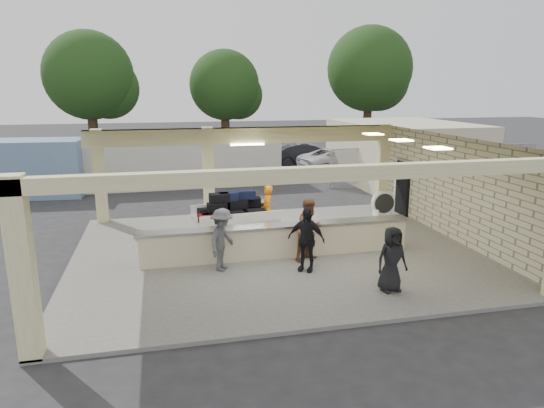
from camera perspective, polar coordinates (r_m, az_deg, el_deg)
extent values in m
plane|color=#262628|center=(15.06, 0.24, -5.88)|extent=(120.00, 120.00, 0.00)
cube|color=#605E59|center=(15.04, 0.24, -5.70)|extent=(12.00, 10.00, 0.10)
cube|color=#C7BF86|center=(14.28, 0.26, 7.48)|extent=(12.00, 10.00, 0.02)
cube|color=beige|center=(16.94, 20.42, 1.60)|extent=(0.02, 10.00, 3.50)
cube|color=black|center=(19.72, 15.10, 1.80)|extent=(0.10, 0.95, 2.10)
cube|color=#C7BF86|center=(18.94, -3.06, 8.06)|extent=(12.00, 0.50, 0.60)
cube|color=#C7BF86|center=(9.68, 6.84, 3.58)|extent=(12.00, 0.30, 0.30)
cube|color=#C7BF86|center=(18.98, -19.61, 3.03)|extent=(0.40, 0.40, 3.50)
cube|color=#C7BF86|center=(18.93, -7.49, 3.68)|extent=(0.40, 0.40, 3.50)
cube|color=#C7BF86|center=(20.95, 12.83, 4.41)|extent=(0.40, 0.40, 3.50)
cube|color=#C7BF86|center=(9.91, -27.30, -6.92)|extent=(0.40, 0.40, 3.50)
cube|color=white|center=(18.73, -2.92, 7.01)|extent=(1.30, 0.12, 0.06)
cube|color=#FFEABF|center=(16.93, 11.81, 8.06)|extent=(0.55, 0.55, 0.04)
cube|color=#FFEABF|center=(15.15, 14.96, 7.27)|extent=(0.55, 0.55, 0.04)
cube|color=#FFEABF|center=(13.42, 18.92, 6.24)|extent=(0.55, 0.55, 0.04)
cube|color=beige|center=(14.42, 0.70, -4.46)|extent=(8.00, 0.50, 0.90)
cube|color=#B7B7BC|center=(14.27, 0.71, -2.55)|extent=(8.20, 0.58, 0.06)
cube|color=white|center=(16.24, -4.39, -1.73)|extent=(2.82, 1.87, 0.13)
cylinder|color=black|center=(15.59, -7.63, -4.11)|extent=(0.17, 0.44, 0.43)
cylinder|color=black|center=(16.69, -8.43, -2.94)|extent=(0.17, 0.44, 0.43)
cylinder|color=black|center=(16.11, -0.15, -3.40)|extent=(0.17, 0.44, 0.43)
cylinder|color=black|center=(17.18, -1.41, -2.31)|extent=(0.17, 0.44, 0.43)
cube|color=white|center=(16.94, -5.09, -0.35)|extent=(2.66, 0.33, 0.32)
cube|color=white|center=(15.43, -3.66, -1.71)|extent=(2.66, 0.33, 0.32)
cube|color=black|center=(15.70, -7.13, -1.56)|extent=(0.66, 0.47, 0.28)
cube|color=black|center=(15.86, -4.49, -1.34)|extent=(0.66, 0.47, 0.28)
cube|color=black|center=(16.05, -1.90, -1.12)|extent=(0.66, 0.47, 0.28)
cube|color=black|center=(16.31, -7.59, -1.01)|extent=(0.66, 0.47, 0.28)
cube|color=black|center=(16.46, -5.04, -0.80)|extent=(0.66, 0.47, 0.28)
cube|color=black|center=(16.65, -2.55, -0.60)|extent=(0.66, 0.47, 0.28)
cube|color=black|center=(15.77, -6.48, -0.39)|extent=(0.66, 0.47, 0.28)
cube|color=black|center=(16.14, -4.06, -0.01)|extent=(0.66, 0.47, 0.28)
cube|color=black|center=(16.48, -2.45, 0.29)|extent=(0.66, 0.47, 0.28)
cube|color=black|center=(16.32, -6.16, 0.09)|extent=(0.66, 0.47, 0.28)
cube|color=black|center=(16.00, -5.18, 0.90)|extent=(0.66, 0.47, 0.28)
cube|color=black|center=(16.26, -3.08, 1.14)|extent=(0.66, 0.47, 0.28)
cube|color=#590F0C|center=(15.58, -7.43, -1.69)|extent=(0.66, 0.47, 0.28)
cube|color=black|center=(16.74, -1.50, -0.51)|extent=(0.66, 0.47, 0.28)
cube|color=black|center=(16.52, -4.79, 0.29)|extent=(0.66, 0.47, 0.28)
cube|color=black|center=(15.83, -6.22, 0.74)|extent=(0.66, 0.47, 0.28)
cylinder|color=white|center=(19.41, 12.93, 0.17)|extent=(0.89, 0.36, 0.87)
cylinder|color=black|center=(19.41, 12.93, 0.17)|extent=(0.80, 0.39, 0.77)
cube|color=white|center=(19.38, 12.10, -0.98)|extent=(0.06, 0.48, 0.29)
cube|color=white|center=(19.63, 13.63, -0.88)|extent=(0.06, 0.48, 0.29)
imported|color=orange|center=(16.37, -0.57, -0.77)|extent=(0.41, 0.66, 1.72)
imported|color=brown|center=(14.03, 4.46, -3.01)|extent=(0.98, 0.73, 1.84)
imported|color=black|center=(13.24, 4.04, -4.18)|extent=(1.07, 0.90, 1.77)
imported|color=#4A4A4F|center=(13.31, -5.89, -4.19)|extent=(0.94, 1.16, 1.74)
imported|color=black|center=(12.28, 13.90, -6.31)|extent=(0.83, 0.40, 1.64)
imported|color=silver|center=(29.38, 8.46, 5.10)|extent=(5.68, 3.34, 1.53)
imported|color=silver|center=(31.63, 18.86, 5.16)|extent=(5.29, 3.05, 1.58)
imported|color=black|center=(31.38, 4.26, 5.76)|extent=(4.79, 2.22, 1.54)
cube|color=beige|center=(25.63, -12.30, 4.84)|extent=(11.70, 2.62, 2.52)
cylinder|color=gray|center=(24.59, 6.83, 4.08)|extent=(0.06, 0.06, 2.00)
cylinder|color=gray|center=(25.33, 11.11, 4.20)|extent=(0.06, 0.06, 2.00)
cylinder|color=gray|center=(26.21, 15.12, 4.29)|extent=(0.06, 0.06, 2.00)
cylinder|color=gray|center=(27.20, 18.86, 4.35)|extent=(0.06, 0.06, 2.00)
cylinder|color=gray|center=(28.30, 22.32, 4.40)|extent=(0.06, 0.06, 2.00)
cylinder|color=gray|center=(29.49, 25.51, 4.42)|extent=(0.06, 0.06, 2.00)
cylinder|color=gray|center=(30.77, 28.45, 4.44)|extent=(0.06, 0.06, 2.00)
cube|color=gray|center=(27.20, 18.86, 4.35)|extent=(12.00, 0.02, 2.00)
cylinder|color=gray|center=(27.07, 19.02, 6.44)|extent=(12.00, 0.05, 0.05)
cylinder|color=#382619|center=(38.22, -20.30, 8.59)|extent=(0.70, 0.70, 4.50)
sphere|color=black|center=(38.13, -20.76, 13.98)|extent=(6.30, 6.30, 6.30)
sphere|color=black|center=(38.59, -18.72, 12.78)|extent=(4.50, 4.50, 4.50)
cylinder|color=#382619|center=(40.28, -5.51, 9.21)|extent=(0.70, 0.70, 4.00)
sphere|color=black|center=(40.17, -5.61, 13.77)|extent=(5.60, 5.60, 5.60)
sphere|color=black|center=(40.94, -3.99, 12.68)|extent=(4.00, 4.00, 4.00)
cylinder|color=#382619|center=(42.55, 11.15, 9.93)|extent=(0.70, 0.70, 5.00)
sphere|color=black|center=(42.51, 11.40, 15.31)|extent=(7.00, 7.00, 7.00)
sphere|color=black|center=(43.53, 12.49, 13.90)|extent=(5.00, 5.00, 5.00)
cube|color=beige|center=(27.23, 15.15, 5.90)|extent=(6.00, 8.00, 3.20)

